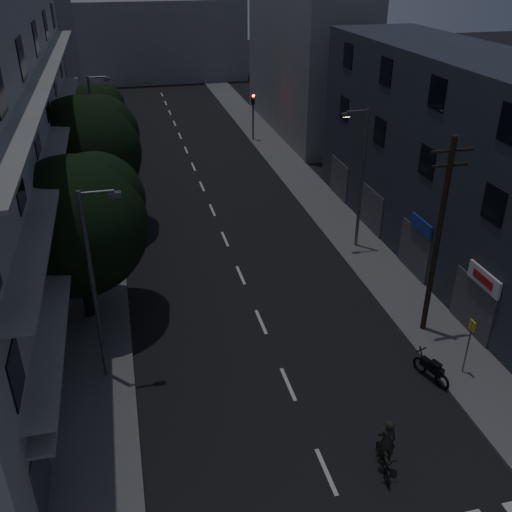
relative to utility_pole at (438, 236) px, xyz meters
name	(u,v)px	position (x,y,z in m)	size (l,w,h in m)	color
ground	(211,207)	(-7.05, 16.42, -4.87)	(160.00, 160.00, 0.00)	black
sidewalk_left	(98,217)	(-14.55, 16.42, -4.79)	(3.00, 90.00, 0.15)	#565659
sidewalk_right	(316,196)	(0.45, 16.42, -4.79)	(3.00, 90.00, 0.15)	#565659
lane_markings	(198,176)	(-7.05, 22.67, -4.86)	(0.15, 60.50, 0.01)	beige
building_right	(473,169)	(4.94, 5.41, 0.63)	(6.19, 28.00, 11.00)	#282C36
building_far_left	(36,42)	(-19.05, 39.42, 3.13)	(6.00, 20.00, 16.00)	slate
building_far_right	(305,60)	(4.95, 33.42, 1.63)	(6.00, 20.00, 13.00)	slate
building_far_end	(152,40)	(-7.05, 61.42, 0.13)	(24.00, 8.00, 10.00)	slate
tree_near	(77,221)	(-14.78, 4.79, 0.15)	(6.30, 6.30, 7.77)	black
tree_mid	(85,149)	(-14.62, 14.42, 0.39)	(6.65, 6.65, 8.18)	black
tree_far	(95,114)	(-14.30, 27.87, -0.86)	(4.98, 4.98, 6.16)	black
traffic_signal_far_right	(253,107)	(-0.71, 30.64, -1.77)	(0.28, 0.37, 4.10)	black
traffic_signal_far_left	(103,115)	(-13.74, 30.99, -1.77)	(0.28, 0.37, 4.10)	black
street_lamp_left_near	(95,280)	(-14.02, 0.13, -0.27)	(1.51, 0.25, 8.00)	#525559
street_lamp_right	(360,173)	(0.12, 8.55, -0.27)	(1.51, 0.25, 8.00)	#595C60
street_lamp_left_far	(96,129)	(-14.06, 21.05, -0.27)	(1.51, 0.25, 8.00)	slate
utility_pole	(438,236)	(0.00, 0.00, 0.00)	(1.80, 0.24, 9.00)	black
bus_stop_sign	(470,337)	(0.07, -3.20, -2.98)	(0.06, 0.35, 2.52)	#595B60
motorcycle	(431,370)	(-1.35, -3.14, -4.38)	(0.81, 1.86, 1.23)	black
cyclist	(385,453)	(-5.18, -6.93, -4.13)	(0.91, 1.82, 2.20)	black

